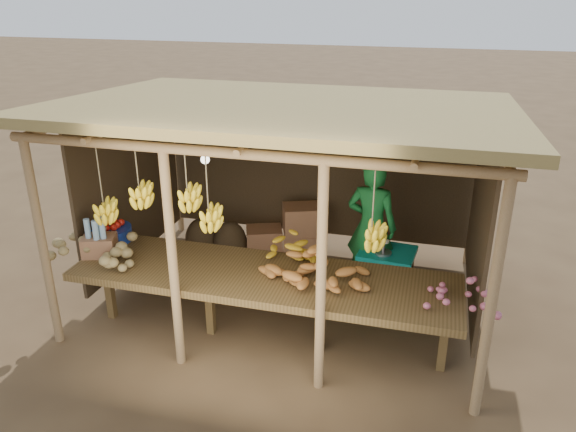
# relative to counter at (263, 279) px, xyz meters

# --- Properties ---
(ground) EXTENTS (60.00, 60.00, 0.00)m
(ground) POSITION_rel_counter_xyz_m (-0.00, 0.95, -0.74)
(ground) COLOR brown
(ground) RESTS_ON ground
(stall_structure) EXTENTS (4.70, 3.50, 2.43)m
(stall_structure) POSITION_rel_counter_xyz_m (-0.02, 0.88, 1.17)
(stall_structure) COLOR #96744D
(stall_structure) RESTS_ON ground
(counter) EXTENTS (3.90, 1.05, 0.80)m
(counter) POSITION_rel_counter_xyz_m (0.00, 0.00, 0.00)
(counter) COLOR brown
(counter) RESTS_ON ground
(potato_heap) EXTENTS (1.20, 0.89, 0.37)m
(potato_heap) POSITION_rel_counter_xyz_m (-1.84, -0.12, 0.25)
(potato_heap) COLOR olive
(potato_heap) RESTS_ON counter
(sweet_potato_heap) EXTENTS (1.11, 0.82, 0.36)m
(sweet_potato_heap) POSITION_rel_counter_xyz_m (0.53, -0.04, 0.24)
(sweet_potato_heap) COLOR #AA682B
(sweet_potato_heap) RESTS_ON counter
(onion_heap) EXTENTS (0.74, 0.51, 0.35)m
(onion_heap) POSITION_rel_counter_xyz_m (1.90, -0.10, 0.24)
(onion_heap) COLOR #C66078
(onion_heap) RESTS_ON counter
(banana_pile) EXTENTS (0.59, 0.41, 0.35)m
(banana_pile) POSITION_rel_counter_xyz_m (0.15, 0.45, 0.23)
(banana_pile) COLOR gold
(banana_pile) RESTS_ON counter
(tomato_basin) EXTENTS (0.46, 0.46, 0.24)m
(tomato_basin) POSITION_rel_counter_xyz_m (-1.90, 0.32, 0.16)
(tomato_basin) COLOR navy
(tomato_basin) RESTS_ON counter
(bottle_box) EXTENTS (0.41, 0.36, 0.43)m
(bottle_box) POSITION_rel_counter_xyz_m (-1.82, -0.04, 0.22)
(bottle_box) COLOR #996544
(bottle_box) RESTS_ON counter
(vendor) EXTENTS (0.65, 0.48, 1.65)m
(vendor) POSITION_rel_counter_xyz_m (0.90, 1.40, 0.09)
(vendor) COLOR #19712F
(vendor) RESTS_ON ground
(tarp_crate) EXTENTS (0.69, 0.61, 0.76)m
(tarp_crate) POSITION_rel_counter_xyz_m (1.12, 1.30, -0.43)
(tarp_crate) COLOR brown
(tarp_crate) RESTS_ON ground
(carton_stack) EXTENTS (1.10, 0.51, 0.77)m
(carton_stack) POSITION_rel_counter_xyz_m (-0.25, 1.94, -0.40)
(carton_stack) COLOR #996544
(carton_stack) RESTS_ON ground
(burlap_sacks) EXTENTS (0.88, 0.46, 0.62)m
(burlap_sacks) POSITION_rel_counter_xyz_m (-1.24, 1.76, -0.47)
(burlap_sacks) COLOR #42321E
(burlap_sacks) RESTS_ON ground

